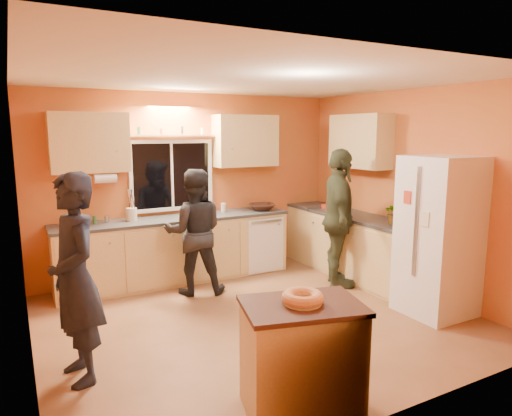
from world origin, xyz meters
TOP-DOWN VIEW (x-y plane):
  - ground at (0.00, 0.00)m, footprint 4.50×4.50m
  - room_shell at (0.12, 0.41)m, footprint 4.54×4.04m
  - back_counter at (0.01, 1.70)m, footprint 4.23×0.62m
  - right_counter at (1.95, 0.50)m, footprint 0.62×1.84m
  - refrigerator at (1.89, -0.80)m, footprint 0.72×0.70m
  - island at (-0.51, -1.62)m, footprint 0.98×0.78m
  - bundt_pastry at (-0.51, -1.62)m, footprint 0.31×0.31m
  - person_left at (-1.90, -0.37)m, footprint 0.51×0.70m
  - person_center at (-0.30, 1.13)m, footprint 0.94×0.83m
  - person_right at (1.50, 0.49)m, footprint 0.95×1.16m
  - mixing_bowl at (0.98, 1.65)m, footprint 0.47×0.47m
  - utensil_crock at (-0.94, 1.76)m, footprint 0.14×0.14m
  - potted_plant at (1.92, -0.09)m, footprint 0.31×0.28m
  - red_box at (1.93, 1.30)m, footprint 0.18×0.14m

SIDE VIEW (x-z plane):
  - ground at x=0.00m, z-range 0.00..0.00m
  - island at x=-0.51m, z-range 0.01..0.84m
  - back_counter at x=0.01m, z-range 0.00..0.90m
  - right_counter at x=1.95m, z-range 0.00..0.90m
  - person_center at x=-0.30m, z-range 0.00..1.61m
  - person_left at x=-1.90m, z-range 0.00..1.75m
  - bundt_pastry at x=-0.51m, z-range 0.83..0.92m
  - refrigerator at x=1.89m, z-range 0.00..1.80m
  - person_right at x=1.50m, z-range 0.00..1.85m
  - red_box at x=1.93m, z-range 0.90..0.97m
  - mixing_bowl at x=0.98m, z-range 0.90..0.99m
  - utensil_crock at x=-0.94m, z-range 0.90..1.07m
  - potted_plant at x=1.92m, z-range 0.90..1.20m
  - room_shell at x=0.12m, z-range 0.31..2.92m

